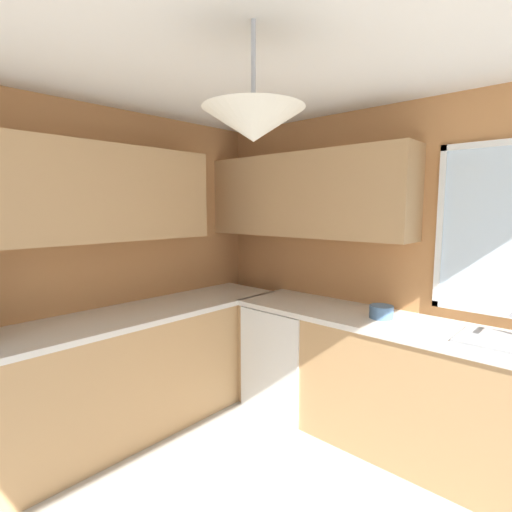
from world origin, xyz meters
name	(u,v)px	position (x,y,z in m)	size (l,w,h in m)	color
room_shell	(227,196)	(-0.74, 0.54, 1.78)	(3.68, 3.46, 2.53)	#C6844C
counter_run_left	(106,380)	(-1.47, 0.00, 0.46)	(0.65, 3.07, 0.91)	tan
counter_run_back	(410,388)	(0.21, 1.36, 0.46)	(2.77, 0.65, 0.91)	tan
dishwasher	(290,355)	(-0.81, 1.33, 0.43)	(0.60, 0.60, 0.87)	white
sink_assembly	(511,342)	(0.77, 1.36, 0.92)	(0.54, 0.40, 0.19)	#9EA0A5
bowl	(381,312)	(-0.02, 1.36, 0.96)	(0.17, 0.17, 0.09)	#4C7099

